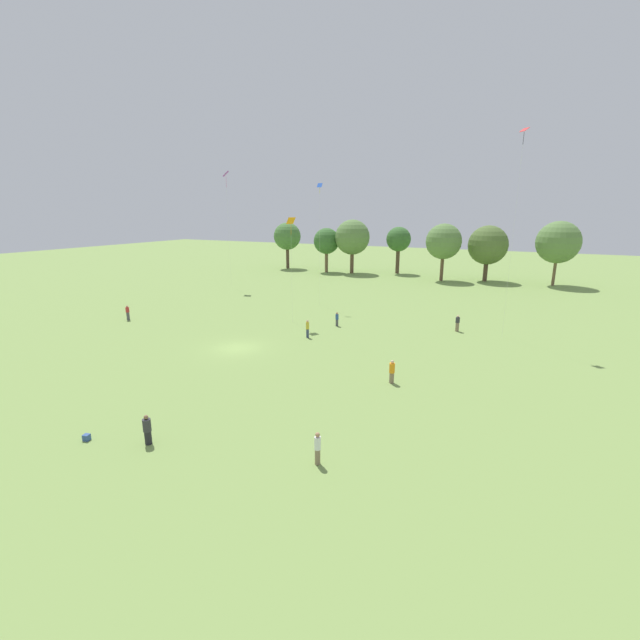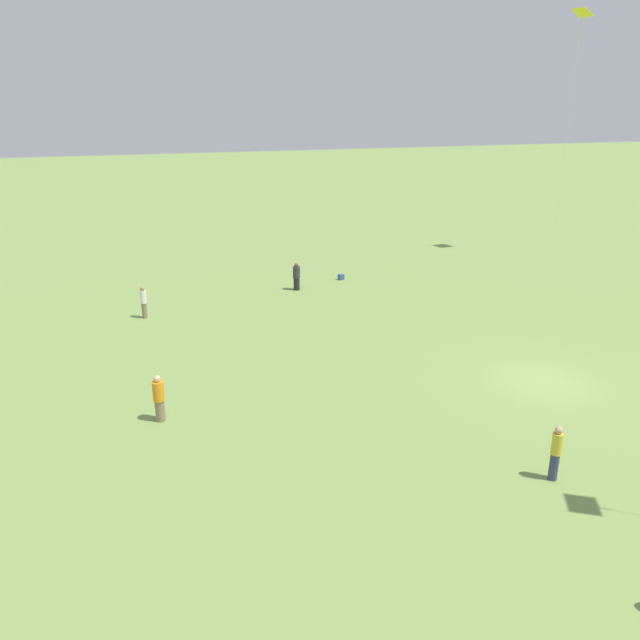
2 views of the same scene
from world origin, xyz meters
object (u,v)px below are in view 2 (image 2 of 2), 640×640
Objects in this scene: person_1 at (297,277)px; picnic_bag_0 at (341,277)px; person_2 at (144,302)px; kite_4 at (581,23)px; person_0 at (556,453)px; person_6 at (159,398)px.

person_1 is 4.29× the size of picnic_bag_0.
kite_4 is (-30.15, -5.29, 14.96)m from person_2.
person_0 is 1.07× the size of person_1.
kite_4 is at bearing -17.42° from person_2.
person_1 is 17.01m from person_6.
person_2 is (10.88, -19.46, -0.05)m from person_0.
kite_4 reaches higher than person_6.
picnic_bag_0 is (-3.37, -1.27, -0.66)m from person_1.
kite_4 reaches higher than picnic_bag_0.
kite_4 is 23.63m from picnic_bag_0.
kite_4 is (-19.27, -24.75, 14.91)m from person_0.
person_2 is 0.10× the size of kite_4.
kite_4 is at bearing -174.64° from picnic_bag_0.
person_6 is (11.10, -7.65, -0.05)m from person_0.
kite_4 is at bearing -111.52° from person_1.
person_0 is at bearing 173.36° from kite_4.
person_0 is 13.48m from person_6.
person_6 is 4.48× the size of picnic_bag_0.
person_0 is 4.59× the size of picnic_bag_0.
person_1 is 0.96× the size of person_6.
person_1 is at bearing -12.85° from person_2.
person_0 is 1.02× the size of person_6.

